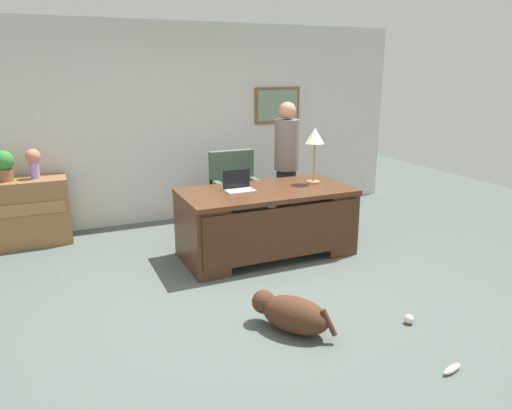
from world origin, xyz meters
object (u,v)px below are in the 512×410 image
(desk, at_px, (267,220))
(credenza, at_px, (5,214))
(armchair, at_px, (236,195))
(laptop, at_px, (238,185))
(desk_lamp, at_px, (315,139))
(person_standing, at_px, (286,165))
(potted_plant, at_px, (4,164))
(dog_toy_bone, at_px, (452,369))
(vase_with_flowers, at_px, (33,160))
(dog_lying, at_px, (291,313))
(dog_toy_ball, at_px, (409,319))

(desk, xyz_separation_m, credenza, (-2.76, 1.53, -0.02))
(desk, distance_m, armchair, 1.01)
(laptop, xyz_separation_m, desk_lamp, (0.95, -0.03, 0.46))
(desk, xyz_separation_m, person_standing, (0.65, 0.79, 0.45))
(potted_plant, bearing_deg, laptop, -30.50)
(desk, relative_size, dog_toy_bone, 10.06)
(credenza, height_order, laptop, laptop)
(desk, bearing_deg, desk_lamp, 7.88)
(credenza, distance_m, laptop, 2.86)
(desk_lamp, bearing_deg, laptop, 178.19)
(vase_with_flowers, bearing_deg, desk_lamp, -25.46)
(desk, distance_m, vase_with_flowers, 2.89)
(vase_with_flowers, bearing_deg, desk, -32.77)
(dog_lying, relative_size, potted_plant, 1.87)
(vase_with_flowers, relative_size, potted_plant, 0.99)
(dog_lying, height_order, desk_lamp, desk_lamp)
(dog_lying, bearing_deg, dog_toy_bone, -51.26)
(vase_with_flowers, xyz_separation_m, dog_toy_ball, (2.80, -3.44, -0.99))
(armchair, bearing_deg, dog_toy_bone, -86.42)
(person_standing, xyz_separation_m, vase_with_flowers, (-3.02, 0.74, 0.16))
(armchair, relative_size, dog_lying, 1.55)
(person_standing, bearing_deg, dog_toy_ball, -94.59)
(dog_lying, bearing_deg, armchair, 77.90)
(credenza, height_order, potted_plant, potted_plant)
(desk_lamp, relative_size, dog_toy_ball, 8.02)
(desk, relative_size, laptop, 6.02)
(armchair, xyz_separation_m, potted_plant, (-2.72, 0.52, 0.54))
(desk, bearing_deg, vase_with_flowers, 147.23)
(potted_plant, xyz_separation_m, dog_toy_ball, (3.13, -3.44, -0.97))
(dog_lying, height_order, laptop, laptop)
(vase_with_flowers, distance_m, dog_toy_bone, 4.97)
(dog_lying, xyz_separation_m, dog_toy_bone, (0.78, -0.98, -0.13))
(laptop, xyz_separation_m, dog_toy_bone, (0.55, -2.70, -0.81))
(laptop, distance_m, dog_toy_ball, 2.30)
(person_standing, height_order, dog_toy_bone, person_standing)
(desk, height_order, dog_toy_bone, desk)
(armchair, bearing_deg, desk, -91.20)
(dog_toy_bone, bearing_deg, dog_toy_ball, 74.35)
(dog_toy_ball, bearing_deg, desk, 102.70)
(person_standing, relative_size, dog_toy_ball, 20.66)
(dog_toy_ball, bearing_deg, dog_toy_bone, -105.65)
(dog_toy_ball, bearing_deg, person_standing, 85.41)
(armchair, distance_m, potted_plant, 2.82)
(laptop, bearing_deg, vase_with_flowers, 145.76)
(laptop, height_order, dog_toy_bone, laptop)
(armchair, relative_size, desk_lamp, 1.60)
(credenza, height_order, armchair, armchair)
(credenza, xyz_separation_m, potted_plant, (0.07, 0.00, 0.60))
(credenza, relative_size, dog_toy_bone, 7.60)
(dog_toy_bone, bearing_deg, potted_plant, 125.61)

